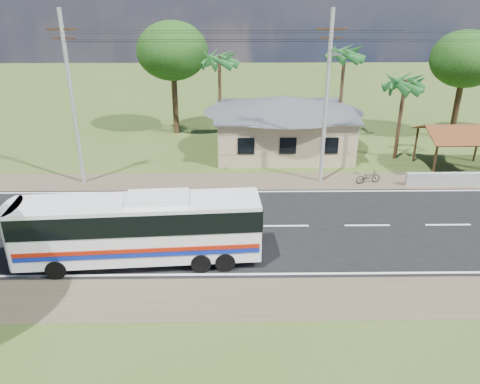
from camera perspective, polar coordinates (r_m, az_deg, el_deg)
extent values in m
plane|color=#374D1B|center=(25.99, 5.64, -4.16)|extent=(120.00, 120.00, 0.00)
cube|color=black|center=(25.98, 5.64, -4.15)|extent=(120.00, 10.00, 0.02)
cube|color=brown|center=(31.84, 4.43, 1.34)|extent=(120.00, 3.00, 0.01)
cube|color=brown|center=(20.52, 7.57, -12.69)|extent=(120.00, 3.00, 0.01)
cube|color=silver|center=(30.18, 4.72, 0.07)|extent=(120.00, 0.15, 0.01)
cube|color=silver|center=(21.97, 6.93, -9.86)|extent=(120.00, 0.15, 0.01)
cube|color=silver|center=(25.97, 5.64, -4.12)|extent=(120.00, 0.15, 0.01)
cube|color=#C7B085|center=(37.51, 5.20, 7.40)|extent=(10.00, 8.00, 3.20)
cube|color=#4C4F54|center=(37.08, 5.29, 9.85)|extent=(10.60, 8.60, 0.10)
pyramid|color=#4C4F54|center=(36.82, 5.36, 11.59)|extent=(12.40, 10.00, 1.20)
cube|color=black|center=(33.46, 0.73, 5.63)|extent=(1.20, 0.08, 1.20)
cube|color=black|center=(33.67, 5.87, 5.63)|extent=(1.20, 0.08, 1.20)
cube|color=black|center=(34.14, 10.90, 5.58)|extent=(1.20, 0.08, 1.20)
cylinder|color=#382414|center=(34.23, 22.65, 3.46)|extent=(0.16, 0.16, 2.60)
cylinder|color=#382414|center=(37.37, 20.62, 5.41)|extent=(0.16, 0.16, 2.60)
cylinder|color=#382414|center=(39.28, 26.91, 5.18)|extent=(0.16, 0.16, 2.60)
cube|color=brown|center=(35.34, 26.08, 6.22)|extent=(5.20, 2.28, 0.90)
cube|color=brown|center=(37.23, 24.67, 7.28)|extent=(5.20, 2.28, 0.90)
cube|color=#382414|center=(36.19, 25.45, 7.29)|extent=(5.20, 0.12, 0.12)
cube|color=#9E9E99|center=(34.12, 25.10, 1.43)|extent=(7.00, 0.30, 0.90)
cylinder|color=#9E9E99|center=(31.70, -19.75, 10.35)|extent=(0.26, 0.26, 11.00)
cube|color=#382414|center=(31.09, -20.89, 18.05)|extent=(1.80, 0.12, 0.12)
cube|color=#382414|center=(31.13, -20.75, 17.14)|extent=(1.40, 0.10, 0.10)
cylinder|color=#9E9E99|center=(30.60, 10.46, 10.90)|extent=(0.26, 0.26, 11.00)
cube|color=#382414|center=(29.97, 11.10, 18.93)|extent=(1.80, 0.12, 0.12)
cube|color=#382414|center=(30.01, 11.02, 17.98)|extent=(1.40, 0.10, 0.10)
cylinder|color=gray|center=(29.11, 11.30, 16.40)|extent=(0.08, 2.00, 0.08)
cube|color=gray|center=(28.14, 11.71, 16.12)|extent=(0.50, 0.18, 0.12)
cylinder|color=black|center=(29.48, -5.22, 18.78)|extent=(16.00, 0.02, 0.02)
cylinder|color=black|center=(32.30, 24.84, 17.25)|extent=(15.00, 0.02, 0.02)
cylinder|color=#47301E|center=(37.13, 18.89, 8.29)|extent=(0.28, 0.28, 6.00)
cylinder|color=#47301E|center=(40.19, 12.21, 11.25)|extent=(0.28, 0.28, 7.50)
cylinder|color=#47301E|center=(39.76, -2.46, 11.25)|extent=(0.28, 0.28, 7.00)
cylinder|color=#47301E|center=(42.13, -7.92, 11.03)|extent=(0.50, 0.50, 5.95)
ellipsoid|color=#0F370F|center=(41.42, -8.26, 16.67)|extent=(6.00, 6.00, 4.92)
cylinder|color=#47301E|center=(44.14, 24.89, 9.42)|extent=(0.50, 0.50, 5.60)
ellipsoid|color=#0F370F|center=(43.48, 25.80, 14.40)|extent=(5.60, 5.60, 4.59)
cube|color=white|center=(22.31, -12.11, -4.35)|extent=(11.29, 3.08, 2.79)
cube|color=black|center=(21.99, -12.26, -2.75)|extent=(11.34, 3.14, 1.02)
cube|color=black|center=(23.57, -25.77, -3.74)|extent=(0.26, 2.14, 1.67)
cube|color=maroon|center=(21.53, -12.34, -7.03)|extent=(10.95, 0.79, 0.20)
cube|color=navy|center=(21.65, -12.29, -7.56)|extent=(10.95, 0.79, 0.20)
cube|color=white|center=(21.53, -10.00, -0.69)|extent=(2.88, 1.68, 0.28)
cylinder|color=black|center=(22.88, -21.49, -8.75)|extent=(0.95, 0.39, 0.93)
cylinder|color=black|center=(24.63, -20.20, -6.10)|extent=(0.95, 0.39, 0.93)
cylinder|color=black|center=(21.85, -4.77, -8.59)|extent=(0.95, 0.39, 0.93)
cylinder|color=black|center=(23.68, -4.81, -5.82)|extent=(0.95, 0.39, 0.93)
cylinder|color=black|center=(21.86, -1.82, -8.48)|extent=(0.95, 0.39, 0.93)
cylinder|color=black|center=(23.69, -2.10, -5.73)|extent=(0.95, 0.39, 0.93)
imported|color=black|center=(32.42, 15.35, 1.79)|extent=(1.80, 0.96, 0.90)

